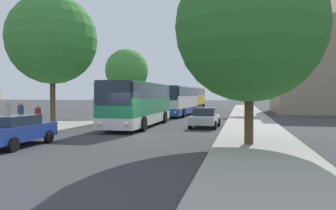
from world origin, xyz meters
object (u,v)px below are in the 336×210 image
object	(u,v)px
pedestrian_waiting_near	(21,116)
tree_left_near	(127,70)
pedestrian_waiting_far	(7,117)
tree_left_far	(52,39)
tree_right_near	(250,28)
bus_rear	(193,98)
bus_front	(140,103)
pedestrian_walking_back	(38,118)
bus_middle	(179,100)
parked_car_left_curb	(14,130)
parked_car_right_near	(205,117)

from	to	relation	value
pedestrian_waiting_near	tree_left_near	size ratio (longest dim) A/B	0.24
pedestrian_waiting_far	tree_left_far	distance (m)	8.36
pedestrian_waiting_near	tree_right_near	bearing A→B (deg)	-51.20
pedestrian_waiting_near	tree_left_near	world-z (taller)	tree_left_near
bus_rear	pedestrian_waiting_near	bearing A→B (deg)	-98.41
pedestrian_waiting_near	bus_rear	bearing A→B (deg)	39.69
bus_rear	tree_left_far	xyz separation A→B (m)	(-6.40, -29.32, 4.68)
bus_front	tree_right_near	distance (m)	12.07
bus_front	pedestrian_walking_back	bearing A→B (deg)	-126.19
bus_middle	tree_right_near	world-z (taller)	tree_right_near
pedestrian_waiting_far	tree_left_near	size ratio (longest dim) A/B	0.25
bus_front	pedestrian_waiting_near	size ratio (longest dim) A/B	6.26
pedestrian_waiting_near	pedestrian_waiting_far	world-z (taller)	pedestrian_waiting_far
parked_car_left_curb	parked_car_right_near	distance (m)	13.18
pedestrian_waiting_far	tree_left_near	bearing A→B (deg)	42.20
bus_rear	bus_front	bearing A→B (deg)	-88.73
bus_front	pedestrian_waiting_near	distance (m)	8.30
bus_middle	pedestrian_waiting_near	world-z (taller)	bus_middle
bus_middle	parked_car_right_near	xyz separation A→B (m)	(4.51, -13.63, -1.05)
bus_middle	tree_right_near	xyz separation A→B (m)	(7.40, -22.27, 3.57)
parked_car_right_near	bus_middle	bearing A→B (deg)	-69.17
pedestrian_waiting_near	parked_car_left_curb	bearing A→B (deg)	-96.58
bus_middle	pedestrian_walking_back	bearing A→B (deg)	-101.71
parked_car_left_curb	bus_rear	bearing A→B (deg)	84.30
bus_middle	tree_left_near	world-z (taller)	tree_left_near
tree_left_near	bus_front	bearing A→B (deg)	-66.01
bus_rear	parked_car_left_curb	world-z (taller)	bus_rear
bus_front	pedestrian_walking_back	distance (m)	7.66
parked_car_left_curb	tree_right_near	size ratio (longest dim) A/B	0.52
bus_rear	pedestrian_waiting_far	distance (m)	35.98
bus_front	pedestrian_waiting_near	bearing A→B (deg)	-135.57
bus_rear	tree_left_near	distance (m)	17.36
bus_middle	parked_car_left_curb	bearing A→B (deg)	-95.34
tree_right_near	pedestrian_waiting_near	bearing A→B (deg)	169.49
parked_car_right_near	pedestrian_waiting_near	world-z (taller)	pedestrian_waiting_near
bus_front	parked_car_right_near	size ratio (longest dim) A/B	2.81
bus_rear	tree_left_far	world-z (taller)	tree_left_far
bus_middle	tree_left_near	size ratio (longest dim) A/B	1.58
tree_left_far	pedestrian_walking_back	bearing A→B (deg)	-67.09
parked_car_right_near	parked_car_left_curb	bearing A→B (deg)	57.71
pedestrian_waiting_near	bus_front	bearing A→B (deg)	5.05
bus_front	parked_car_right_near	bearing A→B (deg)	0.92
parked_car_left_curb	pedestrian_walking_back	size ratio (longest dim) A/B	2.71
tree_left_near	pedestrian_walking_back	bearing A→B (deg)	-87.25
tree_left_far	tree_right_near	world-z (taller)	tree_left_far
tree_left_near	pedestrian_waiting_near	bearing A→B (deg)	-91.80
pedestrian_waiting_near	pedestrian_walking_back	distance (m)	1.46
tree_right_near	tree_left_near	bearing A→B (deg)	122.87
parked_car_left_curb	tree_left_near	size ratio (longest dim) A/B	0.59
bus_middle	tree_left_near	xyz separation A→B (m)	(-5.64, -2.08, 3.39)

